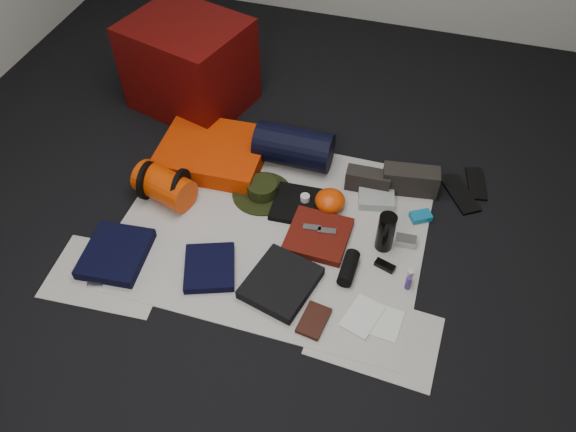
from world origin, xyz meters
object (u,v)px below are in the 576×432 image
(water_bottle, at_px, (386,232))
(compact_camera, at_px, (406,241))
(stuff_sack, at_px, (164,186))
(paperback_book, at_px, (314,320))
(sleeping_pad, at_px, (213,152))
(navy_duffel, at_px, (294,147))
(red_cabinet, at_px, (189,65))

(water_bottle, bearing_deg, compact_camera, 25.42)
(stuff_sack, height_order, paperback_book, stuff_sack)
(sleeping_pad, bearing_deg, paperback_book, -46.44)
(sleeping_pad, height_order, navy_duffel, navy_duffel)
(navy_duffel, xyz_separation_m, compact_camera, (0.74, -0.43, -0.10))
(navy_duffel, bearing_deg, compact_camera, -30.23)
(sleeping_pad, distance_m, compact_camera, 1.24)
(water_bottle, xyz_separation_m, paperback_book, (-0.23, -0.54, -0.10))
(water_bottle, distance_m, compact_camera, 0.15)
(stuff_sack, height_order, water_bottle, water_bottle)
(sleeping_pad, relative_size, water_bottle, 2.65)
(stuff_sack, relative_size, water_bottle, 1.42)
(stuff_sack, distance_m, compact_camera, 1.34)
(red_cabinet, distance_m, paperback_book, 1.86)
(sleeping_pad, distance_m, paperback_book, 1.26)
(sleeping_pad, distance_m, stuff_sack, 0.40)
(paperback_book, bearing_deg, compact_camera, 68.48)
(sleeping_pad, relative_size, compact_camera, 5.73)
(navy_duffel, relative_size, compact_camera, 4.23)
(navy_duffel, distance_m, paperback_book, 1.10)
(stuff_sack, relative_size, compact_camera, 3.06)
(sleeping_pad, xyz_separation_m, compact_camera, (1.20, -0.32, -0.03))
(sleeping_pad, relative_size, stuff_sack, 1.87)
(sleeping_pad, height_order, stuff_sack, stuff_sack)
(navy_duffel, distance_m, compact_camera, 0.86)
(stuff_sack, height_order, compact_camera, stuff_sack)
(sleeping_pad, relative_size, navy_duffel, 1.36)
(water_bottle, bearing_deg, stuff_sack, -179.63)
(stuff_sack, xyz_separation_m, navy_duffel, (0.60, 0.49, 0.02))
(red_cabinet, relative_size, sleeping_pad, 1.13)
(navy_duffel, xyz_separation_m, water_bottle, (0.63, -0.48, -0.00))
(paperback_book, bearing_deg, navy_duffel, 119.42)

